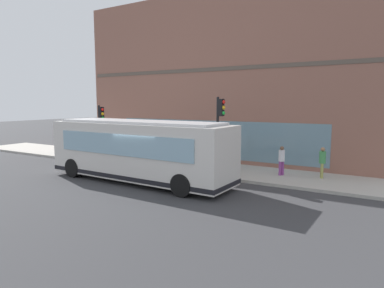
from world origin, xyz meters
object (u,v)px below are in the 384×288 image
Objects in this scene: city_bus_nearside at (138,151)px; pedestrian_by_light_pole at (142,146)px; traffic_light_down_block at (101,122)px; newspaper_vending_box at (188,157)px; fire_hydrant at (203,159)px; pedestrian_walking_along_curb at (282,159)px; traffic_light_near_corner at (220,121)px; pedestrian_near_building_entrance at (226,153)px; pedestrian_near_hydrant at (322,161)px.

pedestrian_by_light_pole is (4.51, 3.42, -0.49)m from city_bus_nearside.
traffic_light_down_block reaches higher than newspaper_vending_box.
pedestrian_by_light_pole reaches higher than fire_hydrant.
newspaper_vending_box is at bearing 117.09° from fire_hydrant.
traffic_light_near_corner is at bearing 118.79° from pedestrian_walking_along_curb.
traffic_light_near_corner reaches higher than city_bus_nearside.
pedestrian_near_building_entrance is at bearing -80.30° from traffic_light_down_block.
pedestrian_near_hydrant is at bearing -88.26° from pedestrian_by_light_pole.
traffic_light_down_block reaches higher than pedestrian_near_building_entrance.
city_bus_nearside is 4.60m from newspaper_vending_box.
traffic_light_near_corner is 2.56m from pedestrian_near_building_entrance.
pedestrian_near_building_entrance is at bearing -89.97° from pedestrian_by_light_pole.
fire_hydrant is 1.88m from pedestrian_near_building_entrance.
city_bus_nearside is 6.43× the size of pedestrian_near_hydrant.
pedestrian_near_hydrant reaches higher than fire_hydrant.
fire_hydrant is 4.47m from pedestrian_by_light_pole.
city_bus_nearside is at bearing 121.54° from pedestrian_near_hydrant.
city_bus_nearside reaches higher than fire_hydrant.
pedestrian_by_light_pole is 1.04× the size of pedestrian_walking_along_curb.
pedestrian_by_light_pole is at bearing 95.32° from fire_hydrant.
pedestrian_near_building_entrance is at bearing -103.08° from fire_hydrant.
newspaper_vending_box is (0.03, 5.79, -0.42)m from pedestrian_walking_along_curb.
pedestrian_near_building_entrance is (1.45, -8.47, -1.63)m from traffic_light_down_block.
pedestrian_by_light_pole is (-0.00, 6.17, 0.01)m from pedestrian_near_building_entrance.
fire_hydrant is 0.82× the size of newspaper_vending_box.
pedestrian_near_building_entrance reaches higher than pedestrian_near_hydrant.
pedestrian_walking_along_curb reaches higher than newspaper_vending_box.
pedestrian_near_building_entrance is at bearing 93.79° from pedestrian_near_hydrant.
fire_hydrant is (1.86, -6.72, -2.17)m from traffic_light_down_block.
fire_hydrant is 0.93m from newspaper_vending_box.
city_bus_nearside is at bearing 126.88° from pedestrian_walking_along_curb.
pedestrian_walking_along_curb is 1.71× the size of newspaper_vending_box.
newspaper_vending_box reaches higher than fire_hydrant.
traffic_light_near_corner is 3.84m from fire_hydrant.
city_bus_nearside is 11.24× the size of newspaper_vending_box.
pedestrian_walking_along_curb is at bearing -61.21° from traffic_light_near_corner.
newspaper_vending_box is (-0.01, -3.59, -0.46)m from pedestrian_by_light_pole.
pedestrian_near_hydrant reaches higher than pedestrian_walking_along_curb.
pedestrian_near_building_entrance is (4.51, -2.75, -0.50)m from city_bus_nearside.
pedestrian_walking_along_curb is at bearing -90.87° from pedestrian_near_building_entrance.
pedestrian_near_building_entrance is at bearing 89.13° from pedestrian_walking_along_curb.
pedestrian_near_hydrant is at bearing -82.52° from traffic_light_down_block.
traffic_light_near_corner reaches higher than pedestrian_near_hydrant.
traffic_light_down_block reaches higher than pedestrian_walking_along_curb.
traffic_light_down_block is 6.41m from newspaper_vending_box.
city_bus_nearside reaches higher than pedestrian_near_hydrant.
pedestrian_by_light_pole is at bearing -57.89° from traffic_light_down_block.
fire_hydrant is 0.48× the size of pedestrian_walking_along_curb.
traffic_light_near_corner is 5.56m from pedestrian_near_hydrant.
fire_hydrant is 6.94m from pedestrian_near_hydrant.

